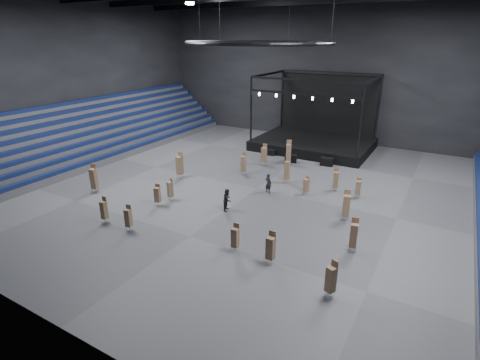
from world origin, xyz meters
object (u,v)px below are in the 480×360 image
Objects in this scene: chair_stack_1 at (289,152)px; man_center at (268,183)px; flight_case_left at (271,153)px; chair_stack_15 at (157,194)px; chair_stack_3 at (331,279)px; chair_stack_9 at (128,217)px; chair_stack_7 at (336,179)px; chair_stack_13 at (170,189)px; stage at (315,136)px; crew_member at (227,200)px; flight_case_right at (327,162)px; chair_stack_2 at (94,178)px; chair_stack_16 at (358,187)px; chair_stack_10 at (287,170)px; chair_stack_0 at (306,185)px; chair_stack_14 at (180,165)px; chair_stack_12 at (271,247)px; chair_stack_5 at (243,163)px; chair_stack_8 at (346,205)px; chair_stack_11 at (104,209)px; flight_case_mid at (291,159)px; chair_stack_4 at (354,235)px; chair_stack_6 at (235,237)px; chair_stack_17 at (264,154)px.

chair_stack_1 reaches higher than man_center.
chair_stack_1 reaches higher than flight_case_left.
chair_stack_15 is at bearing -96.69° from flight_case_left.
chair_stack_3 reaches higher than chair_stack_9.
chair_stack_1 is 1.27× the size of chair_stack_7.
chair_stack_7 is 1.09× the size of chair_stack_13.
stage is at bearing 135.69° from chair_stack_3.
crew_member is at bearing -150.98° from chair_stack_7.
flight_case_right is at bearing -3.52° from flight_case_left.
chair_stack_2 is 1.35× the size of chair_stack_13.
chair_stack_15 reaches higher than chair_stack_16.
chair_stack_0 is at bearing -40.68° from chair_stack_10.
chair_stack_14 is at bearing -163.50° from chair_stack_10.
chair_stack_2 reaches higher than chair_stack_12.
chair_stack_14 is (-14.60, 9.30, 0.23)m from chair_stack_12.
flight_case_left is 7.59m from chair_stack_5.
chair_stack_8 is 1.37× the size of man_center.
flight_case_right is 0.65× the size of chair_stack_11.
chair_stack_10 reaches higher than chair_stack_8.
flight_case_right is 10.48m from man_center.
stage is at bearing -12.62° from crew_member.
flight_case_left is 0.77× the size of flight_case_mid.
stage is 24.48m from chair_stack_15.
flight_case_right is at bearing 102.43° from chair_stack_4.
chair_stack_15 is (-1.09, 4.38, -0.02)m from chair_stack_9.
chair_stack_1 is at bearing 105.24° from chair_stack_10.
chair_stack_10 is 12.74m from chair_stack_15.
chair_stack_2 is at bearing -125.20° from flight_case_mid.
chair_stack_14 reaches higher than flight_case_right.
chair_stack_4 is 1.26× the size of chair_stack_15.
stage is at bearing 98.83° from chair_stack_13.
stage is 29.09m from chair_stack_11.
crew_member is at bearing -21.24° from chair_stack_14.
chair_stack_7 is at bearing -130.20° from man_center.
chair_stack_10 is at bearing -89.43° from chair_stack_1.
chair_stack_12 is 1.16× the size of chair_stack_15.
man_center is at bearing -79.74° from flight_case_mid.
chair_stack_17 is (-6.34, 16.95, 0.21)m from chair_stack_6.
chair_stack_2 is at bearing 169.99° from chair_stack_15.
chair_stack_13 is 1.10× the size of crew_member.
chair_stack_11 is 6.04m from chair_stack_13.
chair_stack_14 is (-14.62, -4.54, 0.27)m from chair_stack_7.
chair_stack_1 is at bearing 115.93° from chair_stack_4.
flight_case_mid is 9.52m from man_center.
chair_stack_15 is (-10.05, -8.56, 0.10)m from chair_stack_0.
flight_case_right is at bearing 82.96° from chair_stack_13.
flight_case_left is at bearing 107.01° from chair_stack_6.
flight_case_right reaches higher than flight_case_mid.
chair_stack_12 is at bearing -64.54° from flight_case_left.
stage is 7.35m from flight_case_mid.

